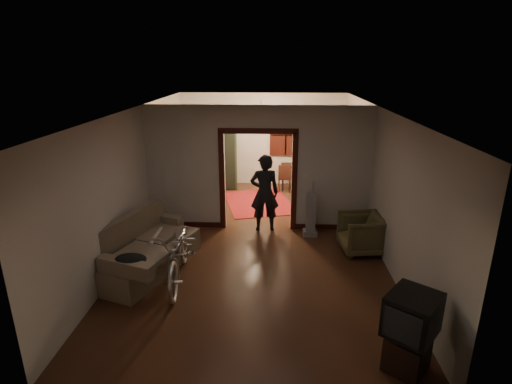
# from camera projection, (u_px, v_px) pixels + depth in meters

# --- Properties ---
(floor) EXTENTS (5.00, 8.50, 0.01)m
(floor) POSITION_uv_depth(u_px,v_px,m) (257.00, 240.00, 8.63)
(floor) COLOR #331B10
(floor) RESTS_ON ground
(ceiling) EXTENTS (5.00, 8.50, 0.01)m
(ceiling) POSITION_uv_depth(u_px,v_px,m) (257.00, 109.00, 7.75)
(ceiling) COLOR white
(ceiling) RESTS_ON floor
(wall_back) EXTENTS (5.00, 0.02, 2.80)m
(wall_back) POSITION_uv_depth(u_px,v_px,m) (263.00, 140.00, 12.22)
(wall_back) COLOR beige
(wall_back) RESTS_ON floor
(wall_left) EXTENTS (0.02, 8.50, 2.80)m
(wall_left) POSITION_uv_depth(u_px,v_px,m) (137.00, 177.00, 8.30)
(wall_left) COLOR beige
(wall_left) RESTS_ON floor
(wall_right) EXTENTS (0.02, 8.50, 2.80)m
(wall_right) POSITION_uv_depth(u_px,v_px,m) (380.00, 180.00, 8.08)
(wall_right) COLOR beige
(wall_right) RESTS_ON floor
(partition_wall) EXTENTS (5.00, 0.14, 2.80)m
(partition_wall) POSITION_uv_depth(u_px,v_px,m) (258.00, 169.00, 8.90)
(partition_wall) COLOR beige
(partition_wall) RESTS_ON floor
(door_casing) EXTENTS (1.74, 0.20, 2.32)m
(door_casing) POSITION_uv_depth(u_px,v_px,m) (258.00, 182.00, 8.99)
(door_casing) COLOR #33110B
(door_casing) RESTS_ON floor
(far_window) EXTENTS (0.98, 0.06, 1.28)m
(far_window) POSITION_uv_depth(u_px,v_px,m) (286.00, 135.00, 12.11)
(far_window) COLOR black
(far_window) RESTS_ON wall_back
(chandelier) EXTENTS (0.24, 0.24, 0.24)m
(chandelier) POSITION_uv_depth(u_px,v_px,m) (261.00, 116.00, 10.26)
(chandelier) COLOR #FFE0A5
(chandelier) RESTS_ON ceiling
(light_switch) EXTENTS (0.08, 0.01, 0.12)m
(light_switch) POSITION_uv_depth(u_px,v_px,m) (305.00, 177.00, 8.83)
(light_switch) COLOR silver
(light_switch) RESTS_ON partition_wall
(sofa) EXTENTS (1.67, 2.41, 1.02)m
(sofa) POSITION_uv_depth(u_px,v_px,m) (146.00, 244.00, 7.28)
(sofa) COLOR brown
(sofa) RESTS_ON floor
(rolled_paper) EXTENTS (0.09, 0.73, 0.09)m
(rolled_paper) POSITION_uv_depth(u_px,v_px,m) (156.00, 236.00, 7.55)
(rolled_paper) COLOR beige
(rolled_paper) RESTS_ON sofa
(jacket) EXTENTS (0.52, 0.39, 0.15)m
(jacket) POSITION_uv_depth(u_px,v_px,m) (130.00, 259.00, 6.36)
(jacket) COLOR black
(jacket) RESTS_ON sofa
(bicycle) EXTENTS (0.88, 2.06, 1.06)m
(bicycle) POSITION_uv_depth(u_px,v_px,m) (179.00, 253.00, 6.92)
(bicycle) COLOR silver
(bicycle) RESTS_ON floor
(armchair) EXTENTS (0.95, 0.93, 0.79)m
(armchair) POSITION_uv_depth(u_px,v_px,m) (362.00, 233.00, 8.02)
(armchair) COLOR brown
(armchair) RESTS_ON floor
(tv_stand) EXTENTS (0.66, 0.67, 0.45)m
(tv_stand) POSITION_uv_depth(u_px,v_px,m) (407.00, 353.00, 4.97)
(tv_stand) COLOR black
(tv_stand) RESTS_ON floor
(crt_tv) EXTENTS (0.81, 0.82, 0.53)m
(crt_tv) POSITION_uv_depth(u_px,v_px,m) (412.00, 315.00, 4.80)
(crt_tv) COLOR black
(crt_tv) RESTS_ON tv_stand
(vacuum) EXTENTS (0.37, 0.33, 1.00)m
(vacuum) POSITION_uv_depth(u_px,v_px,m) (311.00, 214.00, 8.72)
(vacuum) COLOR gray
(vacuum) RESTS_ON floor
(person) EXTENTS (0.68, 0.49, 1.76)m
(person) POSITION_uv_depth(u_px,v_px,m) (265.00, 193.00, 8.91)
(person) COLOR black
(person) RESTS_ON floor
(oriental_rug) EXTENTS (2.16, 2.53, 0.02)m
(oriental_rug) POSITION_uv_depth(u_px,v_px,m) (259.00, 202.00, 10.92)
(oriental_rug) COLOR maroon
(oriental_rug) RESTS_ON floor
(locker) EXTENTS (1.01, 0.63, 1.92)m
(locker) POSITION_uv_depth(u_px,v_px,m) (221.00, 157.00, 11.93)
(locker) COLOR #26331E
(locker) RESTS_ON floor
(globe) EXTENTS (0.26, 0.26, 0.26)m
(globe) POSITION_uv_depth(u_px,v_px,m) (220.00, 124.00, 11.62)
(globe) COLOR #1E5972
(globe) RESTS_ON locker
(desk) EXTENTS (1.05, 0.65, 0.74)m
(desk) POSITION_uv_depth(u_px,v_px,m) (298.00, 177.00, 11.96)
(desk) COLOR black
(desk) RESTS_ON floor
(desk_chair) EXTENTS (0.48, 0.48, 0.83)m
(desk_chair) POSITION_uv_depth(u_px,v_px,m) (285.00, 178.00, 11.76)
(desk_chair) COLOR black
(desk_chair) RESTS_ON floor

